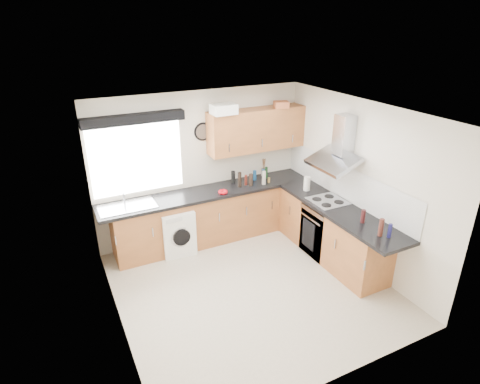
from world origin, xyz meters
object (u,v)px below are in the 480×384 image
extractor_hood (338,148)px  washing_machine (177,230)px  upper_cabinets (257,130)px  oven (325,229)px

extractor_hood → washing_machine: extractor_hood is taller
extractor_hood → upper_cabinets: upper_cabinets is taller
upper_cabinets → washing_machine: 2.13m
extractor_hood → upper_cabinets: (-0.65, 1.33, 0.03)m
oven → extractor_hood: 1.35m
oven → upper_cabinets: size_ratio=0.50×
extractor_hood → washing_machine: 2.84m
extractor_hood → washing_machine: bearing=153.7°
oven → extractor_hood: bearing=-0.0°
oven → upper_cabinets: upper_cabinets is taller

